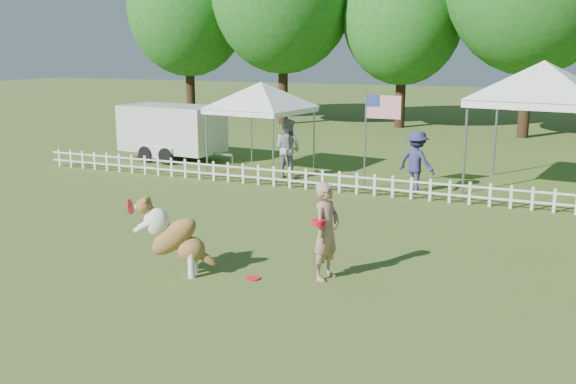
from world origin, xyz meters
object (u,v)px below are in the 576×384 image
object	(u,v)px
canopy_tent_right	(539,128)
handler	(326,231)
cargo_trailer	(172,132)
flag_pole	(365,142)
spectator_a	(288,148)
spectator_b	(417,162)
canopy_tent_left	(261,128)
frisbee_on_turf	(253,278)
dog	(175,236)

from	to	relation	value
canopy_tent_right	handler	bearing A→B (deg)	-99.12
handler	cargo_trailer	size ratio (longest dim) A/B	0.38
canopy_tent_right	flag_pole	bearing A→B (deg)	-148.17
spectator_a	spectator_b	distance (m)	4.11
cargo_trailer	spectator_b	distance (m)	9.35
handler	canopy_tent_left	xyz separation A→B (m)	(-5.44, 8.56, 0.56)
frisbee_on_turf	spectator_b	bearing A→B (deg)	82.90
frisbee_on_turf	flag_pole	xyz separation A→B (m)	(-0.40, 7.72, 1.35)
flag_pole	handler	bearing A→B (deg)	-76.91
cargo_trailer	flag_pole	size ratio (longest dim) A/B	1.65
handler	dog	size ratio (longest dim) A/B	1.21
canopy_tent_left	spectator_b	world-z (taller)	canopy_tent_left
handler	spectator_a	world-z (taller)	spectator_a
flag_pole	spectator_a	world-z (taller)	flag_pole
handler	canopy_tent_right	bearing A→B (deg)	-6.46
canopy_tent_left	frisbee_on_turf	bearing A→B (deg)	-57.23
canopy_tent_left	cargo_trailer	size ratio (longest dim) A/B	0.62
canopy_tent_left	spectator_a	xyz separation A→B (m)	(1.22, -0.64, -0.50)
flag_pole	spectator_b	world-z (taller)	flag_pole
canopy_tent_right	spectator_a	distance (m)	7.23
handler	flag_pole	size ratio (longest dim) A/B	0.62
handler	flag_pole	distance (m)	7.36
canopy_tent_right	spectator_b	bearing A→B (deg)	-143.20
dog	cargo_trailer	world-z (taller)	cargo_trailer
spectator_a	spectator_b	world-z (taller)	spectator_a
cargo_trailer	frisbee_on_turf	bearing A→B (deg)	-45.15
handler	cargo_trailer	distance (m)	13.13
canopy_tent_left	spectator_b	bearing A→B (deg)	-4.17
frisbee_on_turf	spectator_a	xyz separation A→B (m)	(-3.08, 8.46, 0.90)
handler	dog	xyz separation A→B (m)	(-2.46, -0.90, -0.14)
spectator_a	dog	bearing A→B (deg)	116.04
frisbee_on_turf	spectator_b	xyz separation A→B (m)	(1.00, 8.01, 0.84)
frisbee_on_turf	flag_pole	world-z (taller)	flag_pole
dog	cargo_trailer	size ratio (longest dim) A/B	0.31
canopy_tent_right	dog	bearing A→B (deg)	-109.69
canopy_tent_right	spectator_a	size ratio (longest dim) A/B	1.93
dog	spectator_a	size ratio (longest dim) A/B	0.78
dog	cargo_trailer	bearing A→B (deg)	104.03
cargo_trailer	flag_pole	distance (m)	8.06
flag_pole	frisbee_on_turf	bearing A→B (deg)	-86.07
frisbee_on_turf	canopy_tent_left	world-z (taller)	canopy_tent_left
handler	canopy_tent_right	xyz separation A→B (m)	(2.86, 9.10, 0.90)
dog	frisbee_on_turf	bearing A→B (deg)	-4.88
canopy_tent_left	flag_pole	xyz separation A→B (m)	(3.90, -1.38, -0.04)
spectator_a	spectator_b	xyz separation A→B (m)	(4.08, -0.45, -0.05)
cargo_trailer	canopy_tent_left	bearing A→B (deg)	-4.99
flag_pole	spectator_b	xyz separation A→B (m)	(1.40, 0.29, -0.51)
flag_pole	spectator_b	bearing A→B (deg)	12.51
canopy_tent_left	flag_pole	bearing A→B (deg)	-11.98
handler	spectator_b	xyz separation A→B (m)	(-0.15, 7.47, 0.00)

